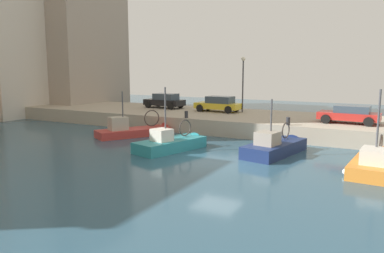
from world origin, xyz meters
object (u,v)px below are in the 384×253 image
(fishing_boat_red, at_px, (138,134))
(fishing_boat_orange, at_px, (377,168))
(fishing_boat_teal, at_px, (175,148))
(parked_car_yellow, at_px, (219,104))
(parked_car_red, at_px, (350,114))
(mooring_bollard_south, at_px, (288,121))
(mooring_bollard_mid, at_px, (186,114))
(quay_streetlamp, at_px, (243,75))
(parked_car_black, at_px, (165,101))
(fishing_boat_navy, at_px, (277,152))

(fishing_boat_red, relative_size, fishing_boat_orange, 1.12)
(fishing_boat_teal, xyz_separation_m, parked_car_yellow, (10.77, 1.84, 1.82))
(parked_car_red, relative_size, mooring_bollard_south, 7.58)
(mooring_bollard_south, bearing_deg, parked_car_yellow, 55.90)
(fishing_boat_orange, bearing_deg, mooring_bollard_mid, 69.49)
(fishing_boat_teal, xyz_separation_m, quay_streetlamp, (11.32, -0.21, 4.36))
(parked_car_black, xyz_separation_m, mooring_bollard_mid, (-5.48, -5.45, -0.44))
(mooring_bollard_south, relative_size, quay_streetlamp, 0.11)
(parked_car_yellow, xyz_separation_m, mooring_bollard_south, (-5.10, -7.53, -0.43))
(fishing_boat_navy, height_order, fishing_boat_orange, fishing_boat_orange)
(fishing_boat_red, xyz_separation_m, parked_car_yellow, (7.81, -3.17, 1.78))
(mooring_bollard_mid, bearing_deg, fishing_boat_navy, -113.99)
(fishing_boat_teal, distance_m, parked_car_yellow, 11.08)
(fishing_boat_teal, bearing_deg, fishing_boat_orange, -87.54)
(fishing_boat_navy, relative_size, mooring_bollard_mid, 11.02)
(fishing_boat_teal, xyz_separation_m, mooring_bollard_mid, (5.67, 2.31, 1.38))
(fishing_boat_orange, xyz_separation_m, parked_car_yellow, (10.27, 13.37, 1.80))
(fishing_boat_red, bearing_deg, fishing_boat_navy, -95.19)
(fishing_boat_orange, height_order, parked_car_black, fishing_boat_orange)
(fishing_boat_teal, bearing_deg, fishing_boat_red, 59.35)
(fishing_boat_orange, xyz_separation_m, parked_car_black, (10.66, 19.30, 1.82))
(fishing_boat_navy, bearing_deg, mooring_bollard_mid, 66.01)
(quay_streetlamp, bearing_deg, fishing_boat_red, 148.08)
(mooring_bollard_south, height_order, mooring_bollard_mid, same)
(parked_car_black, bearing_deg, quay_streetlamp, -88.78)
(parked_car_red, bearing_deg, fishing_boat_red, 111.29)
(fishing_boat_teal, height_order, fishing_boat_orange, fishing_boat_orange)
(parked_car_black, distance_m, mooring_bollard_south, 14.53)
(fishing_boat_navy, distance_m, parked_car_red, 7.56)
(parked_car_red, bearing_deg, quay_streetlamp, 73.03)
(fishing_boat_red, distance_m, parked_car_black, 8.83)
(parked_car_red, distance_m, quay_streetlamp, 9.87)
(fishing_boat_teal, xyz_separation_m, parked_car_black, (11.15, 7.76, 1.83))
(fishing_boat_teal, xyz_separation_m, fishing_boat_orange, (0.50, -11.53, 0.01))
(fishing_boat_teal, relative_size, parked_car_yellow, 1.40)
(mooring_bollard_south, height_order, quay_streetlamp, quay_streetlamp)
(fishing_boat_orange, relative_size, quay_streetlamp, 1.17)
(parked_car_yellow, height_order, quay_streetlamp, quay_streetlamp)
(parked_car_red, xyz_separation_m, parked_car_black, (2.61, 17.08, 0.05))
(parked_car_red, xyz_separation_m, mooring_bollard_mid, (-2.87, 11.62, -0.39))
(fishing_boat_red, height_order, parked_car_red, fishing_boat_red)
(fishing_boat_teal, height_order, mooring_bollard_south, fishing_boat_teal)
(fishing_boat_orange, xyz_separation_m, mooring_bollard_mid, (5.18, 13.84, 1.37))
(parked_car_red, distance_m, parked_car_black, 17.28)
(mooring_bollard_mid, bearing_deg, parked_car_yellow, -5.30)
(fishing_boat_red, xyz_separation_m, quay_streetlamp, (8.36, -5.21, 4.33))
(fishing_boat_navy, relative_size, parked_car_red, 1.45)
(fishing_boat_navy, distance_m, parked_car_black, 16.68)
(fishing_boat_red, relative_size, parked_car_yellow, 1.52)
(fishing_boat_teal, xyz_separation_m, mooring_bollard_south, (5.67, -5.69, 1.38))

